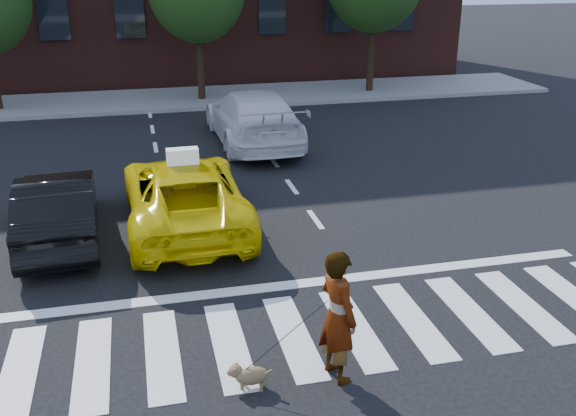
{
  "coord_description": "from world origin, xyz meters",
  "views": [
    {
      "loc": [
        -2.06,
        -8.23,
        5.54
      ],
      "look_at": [
        0.53,
        2.55,
        1.1
      ],
      "focal_mm": 40.0,
      "sensor_mm": 36.0,
      "label": 1
    }
  ],
  "objects_px": {
    "woman": "(338,316)",
    "black_sedan": "(58,207)",
    "white_suv": "(253,117)",
    "taxi": "(184,193)",
    "dog": "(248,375)"
  },
  "relations": [
    {
      "from": "white_suv",
      "to": "woman",
      "type": "bearing_deg",
      "value": 83.46
    },
    {
      "from": "taxi",
      "to": "woman",
      "type": "distance_m",
      "value": 6.09
    },
    {
      "from": "taxi",
      "to": "black_sedan",
      "type": "distance_m",
      "value": 2.58
    },
    {
      "from": "taxi",
      "to": "dog",
      "type": "distance_m",
      "value": 5.89
    },
    {
      "from": "black_sedan",
      "to": "white_suv",
      "type": "xyz_separation_m",
      "value": [
        5.2,
        6.13,
        0.13
      ]
    },
    {
      "from": "taxi",
      "to": "woman",
      "type": "relative_size",
      "value": 2.74
    },
    {
      "from": "black_sedan",
      "to": "white_suv",
      "type": "height_order",
      "value": "white_suv"
    },
    {
      "from": "black_sedan",
      "to": "woman",
      "type": "height_order",
      "value": "woman"
    },
    {
      "from": "white_suv",
      "to": "dog",
      "type": "relative_size",
      "value": 9.24
    },
    {
      "from": "taxi",
      "to": "dog",
      "type": "xyz_separation_m",
      "value": [
        0.32,
        -5.86,
        -0.52
      ]
    },
    {
      "from": "dog",
      "to": "white_suv",
      "type": "bearing_deg",
      "value": 96.56
    },
    {
      "from": "woman",
      "to": "black_sedan",
      "type": "bearing_deg",
      "value": 18.89
    },
    {
      "from": "black_sedan",
      "to": "woman",
      "type": "xyz_separation_m",
      "value": [
        4.14,
        -5.74,
        0.26
      ]
    },
    {
      "from": "taxi",
      "to": "woman",
      "type": "height_order",
      "value": "woman"
    },
    {
      "from": "white_suv",
      "to": "black_sedan",
      "type": "bearing_deg",
      "value": 48.24
    }
  ]
}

